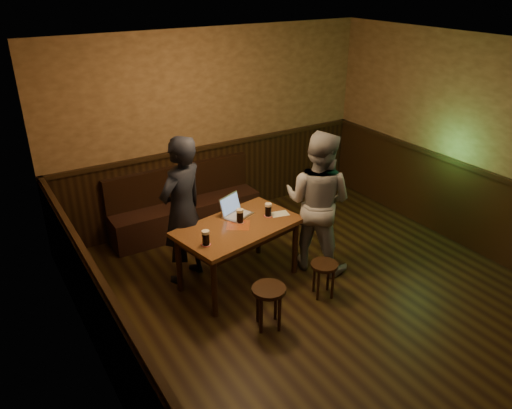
{
  "coord_description": "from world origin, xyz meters",
  "views": [
    {
      "loc": [
        -3.17,
        -3.35,
        3.51
      ],
      "look_at": [
        -0.45,
        1.07,
        1.04
      ],
      "focal_mm": 35.0,
      "sensor_mm": 36.0,
      "label": 1
    }
  ],
  "objects": [
    {
      "name": "pint_right",
      "position": [
        -0.21,
        1.19,
        0.86
      ],
      "size": [
        0.11,
        0.11,
        0.17
      ],
      "color": "maroon",
      "rests_on": "pub_table"
    },
    {
      "name": "stool_left",
      "position": [
        -0.8,
        0.26,
        0.39
      ],
      "size": [
        0.48,
        0.48,
        0.49
      ],
      "rotation": [
        0.0,
        0.0,
        0.41
      ],
      "color": "black",
      "rests_on": "ground"
    },
    {
      "name": "room",
      "position": [
        0.0,
        0.22,
        1.2
      ],
      "size": [
        5.04,
        6.04,
        2.84
      ],
      "color": "black",
      "rests_on": "ground"
    },
    {
      "name": "menu",
      "position": [
        -0.06,
        1.16,
        0.78
      ],
      "size": [
        0.25,
        0.19,
        0.0
      ],
      "primitive_type": "cube",
      "rotation": [
        0.0,
        0.0,
        -0.21
      ],
      "color": "silver",
      "rests_on": "pub_table"
    },
    {
      "name": "pub_table",
      "position": [
        -0.64,
        1.17,
        0.68
      ],
      "size": [
        1.59,
        1.1,
        0.78
      ],
      "rotation": [
        0.0,
        0.0,
        0.2
      ],
      "color": "#5B331A",
      "rests_on": "ground"
    },
    {
      "name": "person_suit",
      "position": [
        -1.15,
        1.59,
        0.92
      ],
      "size": [
        0.79,
        0.68,
        1.84
      ],
      "primitive_type": "imported",
      "rotation": [
        0.0,
        0.0,
        3.57
      ],
      "color": "black",
      "rests_on": "ground"
    },
    {
      "name": "stool_right",
      "position": [
        0.06,
        0.4,
        0.35
      ],
      "size": [
        0.42,
        0.42,
        0.43
      ],
      "rotation": [
        0.0,
        0.0,
        0.4
      ],
      "color": "black",
      "rests_on": "ground"
    },
    {
      "name": "laptop",
      "position": [
        -0.55,
        1.42,
        0.84
      ],
      "size": [
        0.42,
        0.39,
        0.24
      ],
      "rotation": [
        0.0,
        0.0,
        0.41
      ],
      "color": "silver",
      "rests_on": "pub_table"
    },
    {
      "name": "pint_left",
      "position": [
        -1.16,
        0.96,
        0.86
      ],
      "size": [
        0.11,
        0.11,
        0.17
      ],
      "color": "maroon",
      "rests_on": "pub_table"
    },
    {
      "name": "person_grey",
      "position": [
        0.38,
        0.98,
        0.9
      ],
      "size": [
        1.03,
        1.1,
        1.81
      ],
      "primitive_type": "imported",
      "rotation": [
        0.0,
        0.0,
        2.09
      ],
      "color": "gray",
      "rests_on": "ground"
    },
    {
      "name": "pint_mid",
      "position": [
        -0.59,
        1.22,
        0.86
      ],
      "size": [
        0.11,
        0.11,
        0.17
      ],
      "color": "maroon",
      "rests_on": "pub_table"
    },
    {
      "name": "bench",
      "position": [
        -0.64,
        2.75,
        0.31
      ],
      "size": [
        2.2,
        0.5,
        0.95
      ],
      "color": "black",
      "rests_on": "ground"
    }
  ]
}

